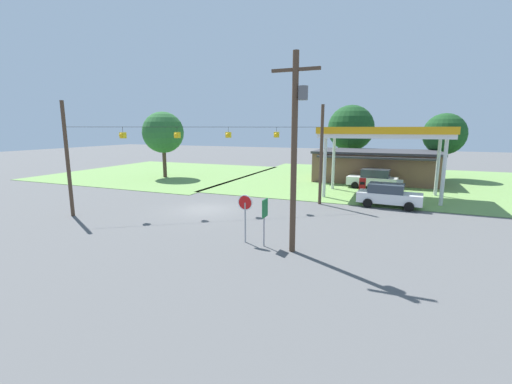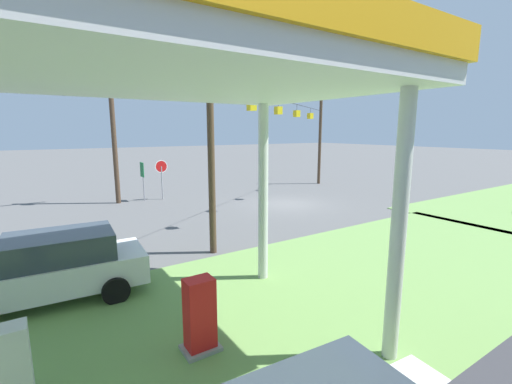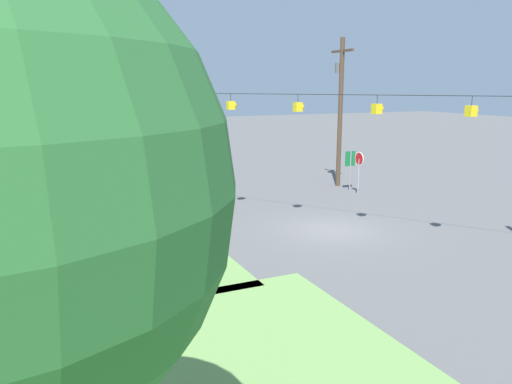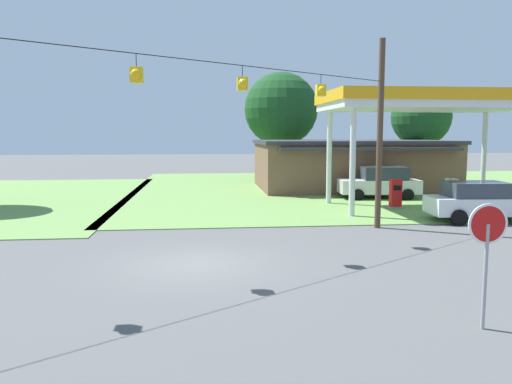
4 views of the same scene
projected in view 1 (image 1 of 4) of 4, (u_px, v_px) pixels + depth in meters
The scene contains 16 objects.
ground_plane at pixel (205, 209), 24.87m from camera, with size 160.00×160.00×0.00m, color #565656.
grass_verge_station_corner at pixel (403, 182), 37.50m from camera, with size 36.00×28.00×0.04m, color #6B934C.
grass_verge_opposite_corner at pixel (163, 173), 45.40m from camera, with size 24.00×24.00×0.04m, color #6B934C.
gas_station_canopy at pixel (384, 133), 28.61m from camera, with size 10.30×5.69×5.92m.
gas_station_store at pixel (376, 166), 38.29m from camera, with size 13.05×8.69×3.37m.
fuel_pump_near at pixel (362, 187), 30.02m from camera, with size 0.71×0.56×1.52m.
fuel_pump_far at pixel (399, 189), 28.90m from camera, with size 0.71×0.56×1.52m.
car_at_pumps_front at pixel (388, 195), 25.54m from camera, with size 4.64×2.32×1.74m.
car_at_pumps_rear at pixel (373, 179), 33.35m from camera, with size 4.76×2.37×1.90m.
stop_sign_roadside at pixel (245, 208), 17.37m from camera, with size 0.80×0.08×2.50m.
route_sign at pixel (265, 213), 16.79m from camera, with size 0.10×0.70×2.40m.
utility_pole_main at pixel (295, 144), 15.46m from camera, with size 2.20×0.44×9.12m.
signal_span_gantry at pixel (204, 152), 24.10m from camera, with size 14.84×10.24×7.56m.
tree_behind_station at pixel (351, 128), 45.60m from camera, with size 6.06×6.06×8.87m.
tree_west_verge at pixel (163, 133), 40.09m from camera, with size 4.79×4.79×7.74m.
tree_far_back at pixel (445, 134), 39.12m from camera, with size 4.71×4.71×7.52m.
Camera 1 is at (12.63, -20.99, 5.80)m, focal length 24.00 mm.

